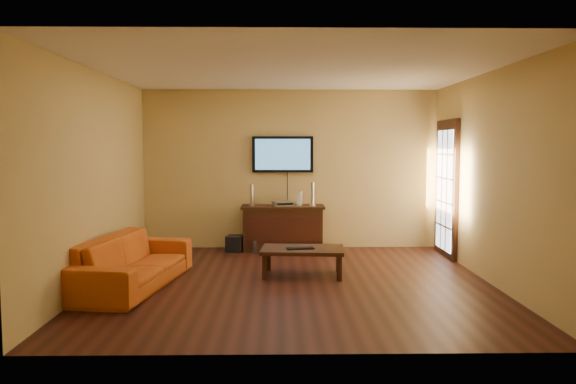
{
  "coord_description": "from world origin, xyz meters",
  "views": [
    {
      "loc": [
        -0.19,
        -7.09,
        1.75
      ],
      "look_at": [
        -0.06,
        0.8,
        1.1
      ],
      "focal_mm": 35.0,
      "sensor_mm": 36.0,
      "label": 1
    }
  ],
  "objects_px": {
    "sofa": "(132,253)",
    "bottle": "(254,247)",
    "av_receiver": "(283,203)",
    "subwoofer": "(235,244)",
    "television": "(283,154)",
    "keyboard": "(300,248)",
    "speaker_right": "(312,195)",
    "game_console": "(300,198)",
    "coffee_table": "(303,251)",
    "speaker_left": "(252,196)",
    "media_console": "(283,228)"
  },
  "relations": [
    {
      "from": "speaker_right",
      "to": "av_receiver",
      "type": "xyz_separation_m",
      "value": [
        -0.49,
        0.05,
        -0.14
      ]
    },
    {
      "from": "speaker_right",
      "to": "keyboard",
      "type": "relative_size",
      "value": 1.03
    },
    {
      "from": "av_receiver",
      "to": "media_console",
      "type": "bearing_deg",
      "value": -117.92
    },
    {
      "from": "speaker_left",
      "to": "game_console",
      "type": "height_order",
      "value": "speaker_left"
    },
    {
      "from": "sofa",
      "to": "subwoofer",
      "type": "distance_m",
      "value": 2.58
    },
    {
      "from": "sofa",
      "to": "av_receiver",
      "type": "distance_m",
      "value": 3.12
    },
    {
      "from": "coffee_table",
      "to": "sofa",
      "type": "relative_size",
      "value": 0.53
    },
    {
      "from": "speaker_left",
      "to": "bottle",
      "type": "bearing_deg",
      "value": -78.09
    },
    {
      "from": "speaker_left",
      "to": "speaker_right",
      "type": "relative_size",
      "value": 0.91
    },
    {
      "from": "sofa",
      "to": "subwoofer",
      "type": "xyz_separation_m",
      "value": [
        1.09,
        2.31,
        -0.29
      ]
    },
    {
      "from": "av_receiver",
      "to": "coffee_table",
      "type": "bearing_deg",
      "value": -99.4
    },
    {
      "from": "television",
      "to": "keyboard",
      "type": "distance_m",
      "value": 2.48
    },
    {
      "from": "speaker_right",
      "to": "television",
      "type": "bearing_deg",
      "value": 153.43
    },
    {
      "from": "av_receiver",
      "to": "speaker_left",
      "type": "bearing_deg",
      "value": 164.29
    },
    {
      "from": "coffee_table",
      "to": "av_receiver",
      "type": "relative_size",
      "value": 3.45
    },
    {
      "from": "speaker_right",
      "to": "subwoofer",
      "type": "distance_m",
      "value": 1.52
    },
    {
      "from": "av_receiver",
      "to": "bottle",
      "type": "height_order",
      "value": "av_receiver"
    },
    {
      "from": "coffee_table",
      "to": "subwoofer",
      "type": "height_order",
      "value": "coffee_table"
    },
    {
      "from": "game_console",
      "to": "subwoofer",
      "type": "relative_size",
      "value": 0.9
    },
    {
      "from": "av_receiver",
      "to": "keyboard",
      "type": "xyz_separation_m",
      "value": [
        0.21,
        -1.95,
        -0.4
      ]
    },
    {
      "from": "television",
      "to": "keyboard",
      "type": "relative_size",
      "value": 2.72
    },
    {
      "from": "sofa",
      "to": "bottle",
      "type": "distance_m",
      "value": 2.63
    },
    {
      "from": "speaker_right",
      "to": "game_console",
      "type": "height_order",
      "value": "speaker_right"
    },
    {
      "from": "speaker_left",
      "to": "game_console",
      "type": "xyz_separation_m",
      "value": [
        0.81,
        0.01,
        -0.05
      ]
    },
    {
      "from": "sofa",
      "to": "speaker_left",
      "type": "bearing_deg",
      "value": -20.52
    },
    {
      "from": "subwoofer",
      "to": "bottle",
      "type": "xyz_separation_m",
      "value": [
        0.32,
        -0.13,
        -0.03
      ]
    },
    {
      "from": "coffee_table",
      "to": "bottle",
      "type": "distance_m",
      "value": 1.79
    },
    {
      "from": "bottle",
      "to": "media_console",
      "type": "bearing_deg",
      "value": 26.94
    },
    {
      "from": "media_console",
      "to": "av_receiver",
      "type": "xyz_separation_m",
      "value": [
        0.0,
        0.02,
        0.41
      ]
    },
    {
      "from": "game_console",
      "to": "keyboard",
      "type": "distance_m",
      "value": 2.01
    },
    {
      "from": "av_receiver",
      "to": "subwoofer",
      "type": "xyz_separation_m",
      "value": [
        -0.8,
        -0.13,
        -0.66
      ]
    },
    {
      "from": "keyboard",
      "to": "coffee_table",
      "type": "bearing_deg",
      "value": 62.44
    },
    {
      "from": "speaker_left",
      "to": "bottle",
      "type": "xyz_separation_m",
      "value": [
        0.05,
        -0.25,
        -0.81
      ]
    },
    {
      "from": "television",
      "to": "sofa",
      "type": "xyz_separation_m",
      "value": [
        -1.89,
        -2.65,
        -1.18
      ]
    },
    {
      "from": "subwoofer",
      "to": "av_receiver",
      "type": "bearing_deg",
      "value": 22.36
    },
    {
      "from": "subwoofer",
      "to": "keyboard",
      "type": "height_order",
      "value": "keyboard"
    },
    {
      "from": "television",
      "to": "speaker_left",
      "type": "xyz_separation_m",
      "value": [
        -0.52,
        -0.21,
        -0.69
      ]
    },
    {
      "from": "speaker_right",
      "to": "bottle",
      "type": "relative_size",
      "value": 1.75
    },
    {
      "from": "television",
      "to": "sofa",
      "type": "bearing_deg",
      "value": -125.45
    },
    {
      "from": "media_console",
      "to": "television",
      "type": "bearing_deg",
      "value": 90.0
    },
    {
      "from": "media_console",
      "to": "speaker_left",
      "type": "xyz_separation_m",
      "value": [
        -0.52,
        0.01,
        0.54
      ]
    },
    {
      "from": "game_console",
      "to": "bottle",
      "type": "relative_size",
      "value": 1.07
    },
    {
      "from": "speaker_right",
      "to": "subwoofer",
      "type": "relative_size",
      "value": 1.47
    },
    {
      "from": "bottle",
      "to": "subwoofer",
      "type": "bearing_deg",
      "value": 158.86
    },
    {
      "from": "bottle",
      "to": "sofa",
      "type": "bearing_deg",
      "value": -122.96
    },
    {
      "from": "sofa",
      "to": "speaker_left",
      "type": "height_order",
      "value": "speaker_left"
    },
    {
      "from": "sofa",
      "to": "game_console",
      "type": "bearing_deg",
      "value": -32.86
    },
    {
      "from": "sofa",
      "to": "keyboard",
      "type": "xyz_separation_m",
      "value": [
        2.1,
        0.5,
        -0.04
      ]
    },
    {
      "from": "coffee_table",
      "to": "bottle",
      "type": "relative_size",
      "value": 5.1
    },
    {
      "from": "subwoofer",
      "to": "game_console",
      "type": "bearing_deg",
      "value": 19.78
    }
  ]
}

